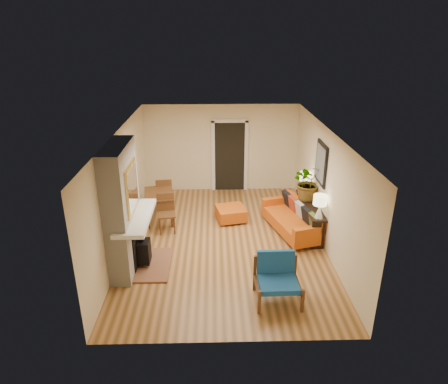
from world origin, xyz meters
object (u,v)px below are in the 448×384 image
Objects in this scene: ottoman at (231,213)px; houseplant at (309,182)px; console_table at (310,209)px; sofa at (295,219)px; blue_chair at (277,275)px; dining_table at (162,198)px; lamp_near at (320,204)px; lamp_far at (305,180)px.

ottoman is 0.92× the size of houseplant.
console_table reaches higher than ottoman.
blue_chair is (-0.82, -2.54, 0.12)m from sofa.
dining_table is 3.28× the size of lamp_near.
sofa is 3.82× the size of lamp_near.
lamp_far is at bearing 2.76° from ottoman.
dining_table is at bearing -179.60° from lamp_far.
lamp_far is 0.60× the size of houseplant.
dining_table is (-2.45, 3.24, 0.16)m from blue_chair.
lamp_far is at bearing 90.00° from lamp_near.
sofa is 1.17× the size of dining_table.
lamp_far is (1.87, 0.09, 0.86)m from ottoman.
lamp_near is 1.00× the size of lamp_far.
blue_chair reaches higher than sofa.
lamp_near reaches higher than blue_chair.
lamp_far is at bearing 64.41° from sofa.
sofa is 1.12× the size of console_table.
lamp_near is at bearing -90.00° from console_table.
houseplant is (1.86, -0.35, 0.97)m from ottoman.
lamp_near reaches higher than sofa.
console_table is at bearing 0.04° from sofa.
ottoman is 0.99× the size of blue_chair.
sofa is at bearing -115.59° from lamp_far.
sofa is at bearing 72.07° from blue_chair.
lamp_far reaches higher than dining_table.
lamp_far is (3.62, 0.03, 0.45)m from dining_table.
blue_chair is 0.47× the size of dining_table.
console_table is (1.87, -0.64, 0.37)m from ottoman.
console_table is 3.43× the size of lamp_near.
houseplant reaches higher than lamp_far.
lamp_near is 1.49m from lamp_far.
lamp_far is (0.35, 0.73, 0.73)m from sofa.
lamp_near is at bearing 56.65° from blue_chair.
dining_table is (-1.75, 0.07, 0.41)m from ottoman.
lamp_far reaches higher than ottoman.
blue_chair is 1.56× the size of lamp_near.
lamp_near is at bearing -65.56° from sofa.
ottoman is 2.13m from houseplant.
dining_table is 3.65m from lamp_far.
lamp_near is (1.17, 1.78, 0.61)m from blue_chair.
dining_table is at bearing 157.96° from lamp_near.
blue_chair is at bearing -77.56° from ottoman.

